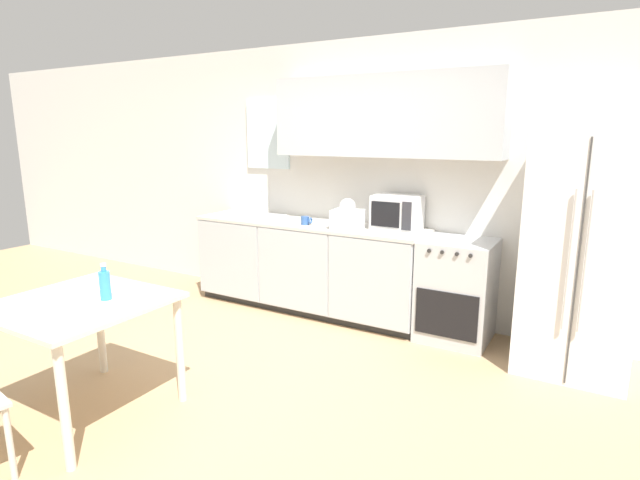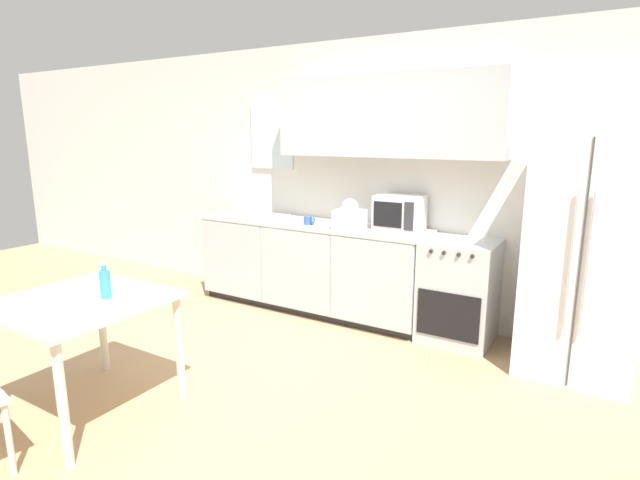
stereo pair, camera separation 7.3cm
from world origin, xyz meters
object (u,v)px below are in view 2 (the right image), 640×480
object	(u,v)px
refrigerator	(584,256)
drink_bottle	(105,283)
oven_range	(459,291)
microwave	(400,213)
coffee_mug	(308,220)
dining_table	(81,316)

from	to	relation	value
refrigerator	drink_bottle	xyz separation A→B (m)	(-2.56, -2.23, -0.03)
oven_range	refrigerator	distance (m)	1.05
oven_range	drink_bottle	bearing A→B (deg)	-124.91
microwave	coffee_mug	world-z (taller)	microwave
coffee_mug	oven_range	bearing A→B (deg)	5.14
refrigerator	microwave	xyz separation A→B (m)	(-1.56, 0.19, 0.17)
oven_range	refrigerator	world-z (taller)	refrigerator
drink_bottle	dining_table	bearing A→B (deg)	-140.47
coffee_mug	drink_bottle	size ratio (longest dim) A/B	0.48
refrigerator	dining_table	size ratio (longest dim) A/B	1.90
microwave	drink_bottle	world-z (taller)	microwave
microwave	drink_bottle	distance (m)	2.63
refrigerator	drink_bottle	distance (m)	3.40
microwave	coffee_mug	distance (m)	0.90
dining_table	coffee_mug	bearing A→B (deg)	83.39
dining_table	drink_bottle	world-z (taller)	drink_bottle
refrigerator	dining_table	distance (m)	3.57
microwave	coffee_mug	xyz separation A→B (m)	(-0.86, -0.23, -0.12)
coffee_mug	dining_table	world-z (taller)	coffee_mug
oven_range	drink_bottle	xyz separation A→B (m)	(-1.62, -2.32, 0.43)
coffee_mug	drink_bottle	distance (m)	2.20
refrigerator	drink_bottle	world-z (taller)	refrigerator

